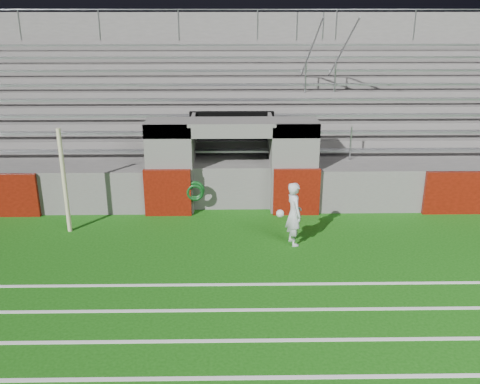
{
  "coord_description": "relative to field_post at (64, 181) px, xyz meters",
  "views": [
    {
      "loc": [
        -0.01,
        -11.07,
        5.76
      ],
      "look_at": [
        0.2,
        1.8,
        1.1
      ],
      "focal_mm": 40.0,
      "sensor_mm": 36.0,
      "label": 1
    }
  ],
  "objects": [
    {
      "name": "hose_coil",
      "position": [
        3.25,
        1.03,
        -0.66
      ],
      "size": [
        0.54,
        0.15,
        0.57
      ],
      "color": "#0E4717",
      "rests_on": "ground"
    },
    {
      "name": "ground",
      "position": [
        4.29,
        -1.89,
        -1.38
      ],
      "size": [
        90.0,
        90.0,
        0.0
      ],
      "primitive_type": "plane",
      "color": "#14500D",
      "rests_on": "ground"
    },
    {
      "name": "field_post",
      "position": [
        0.0,
        0.0,
        0.0
      ],
      "size": [
        0.11,
        0.11,
        2.76
      ],
      "primitive_type": "cylinder",
      "color": "beige",
      "rests_on": "ground"
    },
    {
      "name": "stadium_structure",
      "position": [
        4.29,
        6.08,
        0.11
      ],
      "size": [
        26.0,
        8.48,
        5.42
      ],
      "color": "#5E5B59",
      "rests_on": "ground"
    },
    {
      "name": "goalkeeper_with_ball",
      "position": [
        5.79,
        -0.86,
        -0.58
      ],
      "size": [
        0.71,
        0.67,
        1.61
      ],
      "color": "silver",
      "rests_on": "ground"
    }
  ]
}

